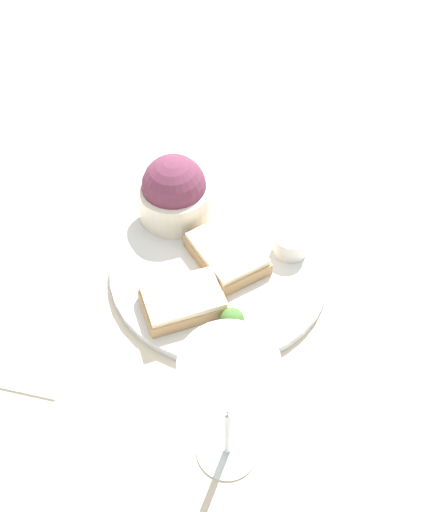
{
  "coord_description": "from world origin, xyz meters",
  "views": [
    {
      "loc": [
        -0.19,
        0.49,
        0.66
      ],
      "look_at": [
        0.0,
        0.0,
        0.03
      ],
      "focal_mm": 45.0,
      "sensor_mm": 36.0,
      "label": 1
    }
  ],
  "objects_px": {
    "salad_bowl": "(174,192)",
    "sauce_ramekin": "(291,242)",
    "wine_glass": "(228,392)",
    "cheese_toast_near": "(227,253)",
    "cheese_toast_far": "(183,301)",
    "napkin": "(21,336)"
  },
  "relations": [
    {
      "from": "salad_bowl",
      "to": "sauce_ramekin",
      "type": "distance_m",
      "value": 0.17
    },
    {
      "from": "sauce_ramekin",
      "to": "wine_glass",
      "type": "distance_m",
      "value": 0.3
    },
    {
      "from": "cheese_toast_near",
      "to": "cheese_toast_far",
      "type": "distance_m",
      "value": 0.09
    },
    {
      "from": "cheese_toast_far",
      "to": "napkin",
      "type": "relative_size",
      "value": 0.72
    },
    {
      "from": "sauce_ramekin",
      "to": "napkin",
      "type": "xyz_separation_m",
      "value": [
        0.27,
        0.24,
        -0.03
      ]
    },
    {
      "from": "sauce_ramekin",
      "to": "cheese_toast_near",
      "type": "height_order",
      "value": "sauce_ramekin"
    },
    {
      "from": "cheese_toast_far",
      "to": "wine_glass",
      "type": "height_order",
      "value": "wine_glass"
    },
    {
      "from": "salad_bowl",
      "to": "wine_glass",
      "type": "relative_size",
      "value": 0.55
    },
    {
      "from": "salad_bowl",
      "to": "cheese_toast_near",
      "type": "distance_m",
      "value": 0.11
    },
    {
      "from": "sauce_ramekin",
      "to": "cheese_toast_near",
      "type": "relative_size",
      "value": 0.37
    },
    {
      "from": "cheese_toast_far",
      "to": "wine_glass",
      "type": "relative_size",
      "value": 0.63
    },
    {
      "from": "napkin",
      "to": "cheese_toast_far",
      "type": "bearing_deg",
      "value": -148.99
    },
    {
      "from": "cheese_toast_near",
      "to": "cheese_toast_far",
      "type": "height_order",
      "value": "same"
    },
    {
      "from": "salad_bowl",
      "to": "sauce_ramekin",
      "type": "bearing_deg",
      "value": 176.62
    },
    {
      "from": "salad_bowl",
      "to": "napkin",
      "type": "relative_size",
      "value": 0.63
    },
    {
      "from": "salad_bowl",
      "to": "napkin",
      "type": "height_order",
      "value": "salad_bowl"
    },
    {
      "from": "cheese_toast_far",
      "to": "sauce_ramekin",
      "type": "bearing_deg",
      "value": -125.47
    },
    {
      "from": "wine_glass",
      "to": "napkin",
      "type": "height_order",
      "value": "wine_glass"
    },
    {
      "from": "wine_glass",
      "to": "napkin",
      "type": "xyz_separation_m",
      "value": [
        0.28,
        -0.05,
        -0.13
      ]
    },
    {
      "from": "cheese_toast_far",
      "to": "salad_bowl",
      "type": "bearing_deg",
      "value": -63.27
    },
    {
      "from": "salad_bowl",
      "to": "wine_glass",
      "type": "distance_m",
      "value": 0.36
    },
    {
      "from": "wine_glass",
      "to": "salad_bowl",
      "type": "bearing_deg",
      "value": -57.67
    }
  ]
}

